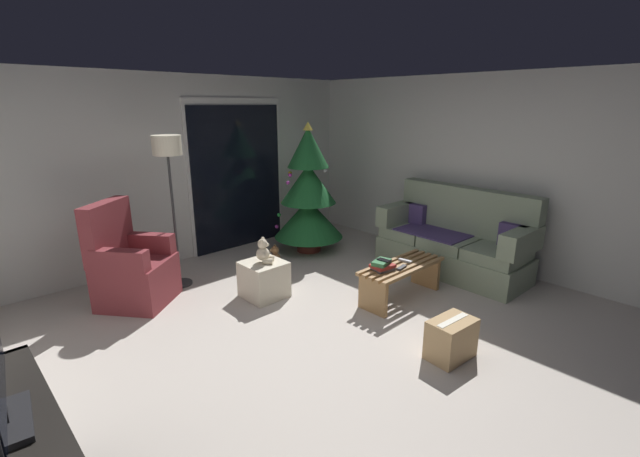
% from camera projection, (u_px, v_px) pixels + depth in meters
% --- Properties ---
extents(ground_plane, '(7.00, 7.00, 0.00)m').
position_uv_depth(ground_plane, '(340.00, 339.00, 3.97)').
color(ground_plane, '#BCB2A8').
extents(wall_back, '(5.72, 0.12, 2.50)m').
position_uv_depth(wall_back, '(179.00, 170.00, 5.75)').
color(wall_back, beige).
rests_on(wall_back, ground).
extents(wall_right, '(0.12, 6.00, 2.50)m').
position_uv_depth(wall_right, '(495.00, 173.00, 5.50)').
color(wall_right, beige).
rests_on(wall_right, ground).
extents(patio_door_frame, '(1.60, 0.02, 2.20)m').
position_uv_depth(patio_door_frame, '(237.00, 175.00, 6.31)').
color(patio_door_frame, silver).
rests_on(patio_door_frame, ground).
extents(patio_door_glass, '(1.50, 0.02, 2.10)m').
position_uv_depth(patio_door_glass, '(238.00, 178.00, 6.31)').
color(patio_door_glass, black).
rests_on(patio_door_glass, ground).
extents(couch, '(0.84, 1.96, 1.08)m').
position_uv_depth(couch, '(454.00, 241.00, 5.51)').
color(couch, gray).
rests_on(couch, ground).
extents(coffee_table, '(1.10, 0.40, 0.41)m').
position_uv_depth(coffee_table, '(401.00, 276.00, 4.73)').
color(coffee_table, '#9E7547').
rests_on(coffee_table, ground).
extents(remote_silver, '(0.06, 0.16, 0.02)m').
position_uv_depth(remote_silver, '(405.00, 261.00, 4.77)').
color(remote_silver, '#ADADB2').
rests_on(remote_silver, coffee_table).
extents(remote_graphite, '(0.16, 0.07, 0.02)m').
position_uv_depth(remote_graphite, '(402.00, 268.00, 4.57)').
color(remote_graphite, '#333338').
rests_on(remote_graphite, coffee_table).
extents(book_stack, '(0.26, 0.22, 0.11)m').
position_uv_depth(book_stack, '(382.00, 265.00, 4.53)').
color(book_stack, '#4C4C51').
rests_on(book_stack, coffee_table).
extents(cell_phone, '(0.08, 0.15, 0.01)m').
position_uv_depth(cell_phone, '(384.00, 260.00, 4.51)').
color(cell_phone, black).
rests_on(cell_phone, book_stack).
extents(christmas_tree, '(1.01, 1.01, 1.88)m').
position_uv_depth(christmas_tree, '(308.00, 196.00, 6.14)').
color(christmas_tree, '#4C1E19').
rests_on(christmas_tree, ground).
extents(armchair, '(0.96, 0.96, 1.13)m').
position_uv_depth(armchair, '(131.00, 268.00, 4.60)').
color(armchair, maroon).
rests_on(armchair, ground).
extents(floor_lamp, '(0.32, 0.32, 1.78)m').
position_uv_depth(floor_lamp, '(168.00, 160.00, 4.75)').
color(floor_lamp, '#2D2D30').
rests_on(floor_lamp, ground).
extents(ottoman, '(0.44, 0.44, 0.41)m').
position_uv_depth(ottoman, '(264.00, 279.00, 4.80)').
color(ottoman, beige).
rests_on(ottoman, ground).
extents(teddy_bear_cream, '(0.21, 0.21, 0.29)m').
position_uv_depth(teddy_bear_cream, '(264.00, 252.00, 4.71)').
color(teddy_bear_cream, beige).
rests_on(teddy_bear_cream, ottoman).
extents(teddy_bear_chestnut_by_tree, '(0.22, 0.21, 0.29)m').
position_uv_depth(teddy_bear_chestnut_by_tree, '(274.00, 257.00, 5.75)').
color(teddy_bear_chestnut_by_tree, brown).
rests_on(teddy_bear_chestnut_by_tree, ground).
extents(cardboard_box_taped_mid_floor, '(0.43, 0.31, 0.36)m').
position_uv_depth(cardboard_box_taped_mid_floor, '(451.00, 339.00, 3.64)').
color(cardboard_box_taped_mid_floor, tan).
rests_on(cardboard_box_taped_mid_floor, ground).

